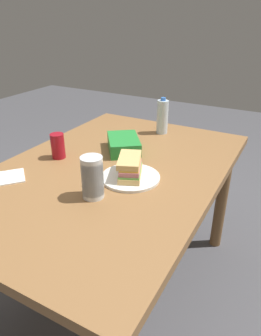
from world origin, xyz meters
TOP-DOWN VIEW (x-y plane):
  - ground_plane at (0.00, 0.00)m, footprint 8.00×8.00m
  - dining_table at (0.00, 0.00)m, footprint 1.43×0.97m
  - paper_plate at (-0.05, -0.13)m, footprint 0.25×0.25m
  - sandwich at (-0.04, -0.13)m, footprint 0.20×0.16m
  - soda_can_red at (-0.03, 0.28)m, footprint 0.07×0.07m
  - chip_bag at (0.20, 0.04)m, footprint 0.27×0.26m
  - water_bottle_tall at (0.54, -0.02)m, footprint 0.07×0.07m
  - plastic_cup_stack at (-0.24, -0.08)m, footprint 0.08×0.08m
  - paper_napkin at (-0.30, 0.33)m, footprint 0.18×0.18m

SIDE VIEW (x-z plane):
  - ground_plane at x=0.00m, z-range 0.00..0.00m
  - dining_table at x=0.00m, z-range 0.28..1.03m
  - paper_napkin at x=-0.30m, z-range 0.75..0.76m
  - paper_plate at x=-0.05m, z-range 0.75..0.76m
  - chip_bag at x=0.20m, z-range 0.75..0.82m
  - sandwich at x=-0.04m, z-range 0.76..0.84m
  - soda_can_red at x=-0.03m, z-range 0.75..0.87m
  - plastic_cup_stack at x=-0.24m, z-range 0.75..0.92m
  - water_bottle_tall at x=0.54m, z-range 0.74..0.95m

